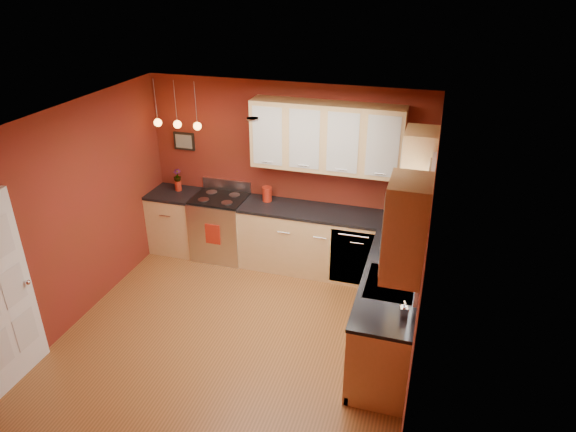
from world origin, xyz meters
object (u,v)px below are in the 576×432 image
(soap_pump, at_px, (404,309))
(coffee_maker, at_px, (404,211))
(red_canister, at_px, (267,194))
(sink, at_px, (390,285))
(gas_range, at_px, (221,226))

(soap_pump, bearing_deg, coffee_maker, 95.26)
(coffee_maker, relative_size, soap_pump, 1.66)
(red_canister, distance_m, soap_pump, 3.02)
(sink, xyz_separation_m, soap_pump, (0.18, -0.55, 0.11))
(sink, distance_m, coffee_maker, 1.55)
(red_canister, height_order, soap_pump, red_canister)
(red_canister, bearing_deg, soap_pump, -45.70)
(coffee_maker, height_order, soap_pump, coffee_maker)
(sink, bearing_deg, gas_range, 150.22)
(coffee_maker, bearing_deg, gas_range, 159.95)
(soap_pump, bearing_deg, gas_range, 143.80)
(gas_range, xyz_separation_m, sink, (2.62, -1.50, 0.43))
(sink, distance_m, soap_pump, 0.59)
(sink, height_order, coffee_maker, sink)
(sink, xyz_separation_m, red_canister, (-1.93, 1.61, 0.13))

